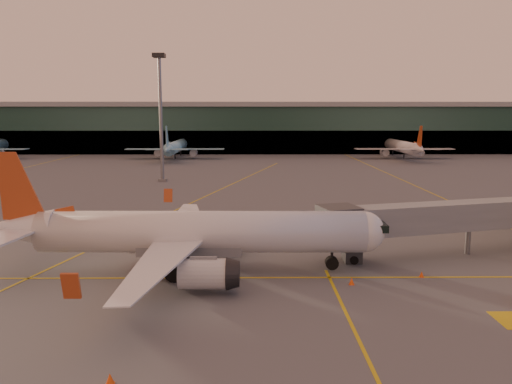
{
  "coord_description": "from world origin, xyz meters",
  "views": [
    {
      "loc": [
        -1.64,
        -35.95,
        13.95
      ],
      "look_at": [
        -1.15,
        20.3,
        5.0
      ],
      "focal_mm": 35.0,
      "sensor_mm": 36.0,
      "label": 1
    }
  ],
  "objects": [
    {
      "name": "terminal",
      "position": [
        0.0,
        141.79,
        8.76
      ],
      "size": [
        400.0,
        20.0,
        17.6
      ],
      "color": "#19382D",
      "rests_on": "ground"
    },
    {
      "name": "mast_west_near",
      "position": [
        -20.0,
        66.0,
        14.86
      ],
      "size": [
        2.4,
        2.4,
        25.6
      ],
      "color": "slate",
      "rests_on": "ground"
    },
    {
      "name": "jet_bridge",
      "position": [
        21.32,
        12.65,
        3.74
      ],
      "size": [
        31.9,
        11.28,
        5.45
      ],
      "color": "slate",
      "rests_on": "ground"
    },
    {
      "name": "cone_wing_right",
      "position": [
        -9.02,
        -11.86,
        0.29
      ],
      "size": [
        0.48,
        0.48,
        0.61
      ],
      "color": "#F34D0C",
      "rests_on": "ground"
    },
    {
      "name": "taxi_markings",
      "position": [
        -7.32,
        44.49,
        0.01
      ],
      "size": [
        100.12,
        173.0,
        0.01
      ],
      "color": "gold",
      "rests_on": "ground"
    },
    {
      "name": "main_airplane",
      "position": [
        -7.21,
        6.72,
        3.46
      ],
      "size": [
        35.18,
        31.6,
        10.64
      ],
      "rotation": [
        0.0,
        0.0,
        -0.01
      ],
      "color": "silver",
      "rests_on": "ground"
    },
    {
      "name": "catering_truck",
      "position": [
        -10.02,
        8.48,
        2.37
      ],
      "size": [
        5.58,
        2.89,
        4.17
      ],
      "rotation": [
        0.0,
        0.0,
        0.1
      ],
      "color": "red",
      "rests_on": "ground"
    },
    {
      "name": "ground",
      "position": [
        0.0,
        0.0,
        0.0
      ],
      "size": [
        600.0,
        600.0,
        0.0
      ],
      "primitive_type": "plane",
      "color": "#4C4F54",
      "rests_on": "ground"
    },
    {
      "name": "cone_fwd",
      "position": [
        6.56,
        3.22,
        0.28
      ],
      "size": [
        0.46,
        0.46,
        0.59
      ],
      "color": "#F34D0C",
      "rests_on": "ground"
    },
    {
      "name": "distant_aircraft_row",
      "position": [
        -21.0,
        118.0,
        0.0
      ],
      "size": [
        290.0,
        34.0,
        13.0
      ],
      "color": "#80BFD6",
      "rests_on": "ground"
    },
    {
      "name": "cone_wing_left",
      "position": [
        -9.28,
        23.89,
        0.27
      ],
      "size": [
        0.44,
        0.44,
        0.56
      ],
      "color": "#F34D0C",
      "rests_on": "ground"
    },
    {
      "name": "cone_nose",
      "position": [
        12.94,
        5.04,
        0.25
      ],
      "size": [
        0.41,
        0.41,
        0.52
      ],
      "color": "#F34D0C",
      "rests_on": "ground"
    }
  ]
}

